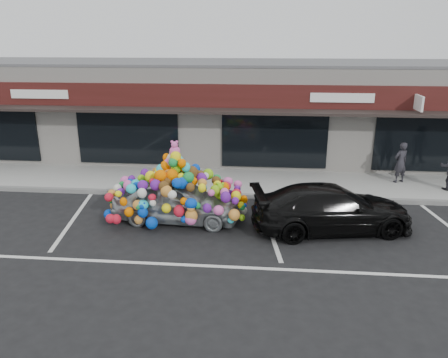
{
  "coord_description": "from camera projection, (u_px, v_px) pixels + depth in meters",
  "views": [
    {
      "loc": [
        2.59,
        -11.73,
        5.35
      ],
      "look_at": [
        1.36,
        1.4,
        1.05
      ],
      "focal_mm": 35.0,
      "sensor_mm": 36.0,
      "label": 1
    }
  ],
  "objects": [
    {
      "name": "parking_stripe_mid",
      "position": [
        269.0,
        226.0,
        12.93
      ],
      "size": [
        0.73,
        4.37,
        0.01
      ],
      "primitive_type": "cube",
      "rotation": [
        0.0,
        0.0,
        0.14
      ],
      "color": "silver",
      "rests_on": "ground"
    },
    {
      "name": "parking_stripe_left",
      "position": [
        74.0,
        219.0,
        13.46
      ],
      "size": [
        0.73,
        4.37,
        0.01
      ],
      "primitive_type": "cube",
      "rotation": [
        0.0,
        0.0,
        0.14
      ],
      "color": "silver",
      "rests_on": "ground"
    },
    {
      "name": "shop_building",
      "position": [
        209.0,
        109.0,
        20.31
      ],
      "size": [
        24.0,
        7.2,
        4.31
      ],
      "color": "silver",
      "rests_on": "ground"
    },
    {
      "name": "lane_line",
      "position": [
        236.0,
        267.0,
        10.63
      ],
      "size": [
        14.0,
        0.12,
        0.01
      ],
      "primitive_type": "cube",
      "color": "silver",
      "rests_on": "ground"
    },
    {
      "name": "pedestrian_a",
      "position": [
        401.0,
        162.0,
        16.17
      ],
      "size": [
        0.66,
        0.57,
        1.53
      ],
      "primitive_type": "imported",
      "rotation": [
        0.0,
        0.0,
        3.59
      ],
      "color": "black",
      "rests_on": "sidewalk"
    },
    {
      "name": "kerb",
      "position": [
        188.0,
        195.0,
        15.33
      ],
      "size": [
        26.0,
        0.18,
        0.16
      ],
      "primitive_type": "cube",
      "color": "slate",
      "rests_on": "ground"
    },
    {
      "name": "ground",
      "position": [
        174.0,
        226.0,
        12.99
      ],
      "size": [
        90.0,
        90.0,
        0.0
      ],
      "primitive_type": "plane",
      "color": "black",
      "rests_on": "ground"
    },
    {
      "name": "sidewalk",
      "position": [
        195.0,
        181.0,
        16.75
      ],
      "size": [
        26.0,
        3.0,
        0.15
      ],
      "primitive_type": "cube",
      "color": "#9C9C97",
      "rests_on": "ground"
    },
    {
      "name": "black_sedan",
      "position": [
        332.0,
        208.0,
        12.52
      ],
      "size": [
        2.7,
        4.85,
        1.33
      ],
      "primitive_type": "imported",
      "rotation": [
        0.0,
        0.0,
        1.76
      ],
      "color": "black",
      "rests_on": "ground"
    },
    {
      "name": "toy_car",
      "position": [
        177.0,
        195.0,
        13.14
      ],
      "size": [
        2.81,
        4.22,
        2.4
      ],
      "rotation": [
        0.0,
        0.0,
        1.5
      ],
      "color": "#A9B0B4",
      "rests_on": "ground"
    }
  ]
}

